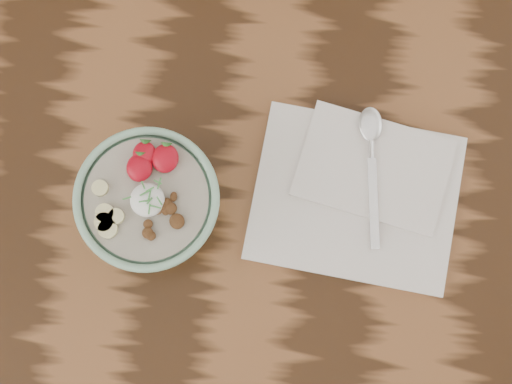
% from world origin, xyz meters
% --- Properties ---
extents(table, '(1.60, 0.90, 0.75)m').
position_xyz_m(table, '(0.00, 0.00, 0.66)').
color(table, black).
rests_on(table, ground).
extents(breakfast_bowl, '(0.17, 0.17, 0.11)m').
position_xyz_m(breakfast_bowl, '(-0.03, 0.09, 0.81)').
color(breakfast_bowl, '#86B497').
rests_on(breakfast_bowl, table).
extents(napkin, '(0.28, 0.24, 0.02)m').
position_xyz_m(napkin, '(0.23, 0.13, 0.76)').
color(napkin, silver).
rests_on(napkin, table).
extents(spoon, '(0.04, 0.18, 0.01)m').
position_xyz_m(spoon, '(0.24, 0.19, 0.77)').
color(spoon, silver).
rests_on(spoon, napkin).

